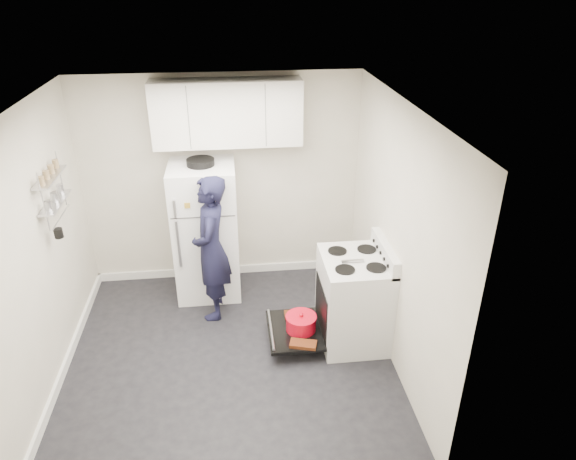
{
  "coord_description": "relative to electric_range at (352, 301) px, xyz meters",
  "views": [
    {
      "loc": [
        0.11,
        -4.06,
        3.48
      ],
      "look_at": [
        0.67,
        0.66,
        1.05
      ],
      "focal_mm": 32.0,
      "sensor_mm": 36.0,
      "label": 1
    }
  ],
  "objects": [
    {
      "name": "open_oven_door",
      "position": [
        -0.56,
        -0.01,
        -0.27
      ],
      "size": [
        0.55,
        0.72,
        0.24
      ],
      "color": "black",
      "rests_on": "ground"
    },
    {
      "name": "person",
      "position": [
        -1.41,
        0.62,
        0.35
      ],
      "size": [
        0.44,
        0.62,
        1.63
      ],
      "primitive_type": "imported",
      "rotation": [
        0.0,
        0.0,
        -1.65
      ],
      "color": "black",
      "rests_on": "ground"
    },
    {
      "name": "refrigerator",
      "position": [
        -1.48,
        1.1,
        0.33
      ],
      "size": [
        0.72,
        0.74,
        1.66
      ],
      "color": "white",
      "rests_on": "ground"
    },
    {
      "name": "wall_shelf_rack",
      "position": [
        -2.78,
        0.34,
        1.21
      ],
      "size": [
        0.14,
        0.6,
        0.61
      ],
      "color": "#B2B2B7",
      "rests_on": "room"
    },
    {
      "name": "electric_range",
      "position": [
        0.0,
        0.0,
        0.0
      ],
      "size": [
        0.66,
        0.76,
        1.1
      ],
      "color": "silver",
      "rests_on": "ground"
    },
    {
      "name": "room",
      "position": [
        -1.29,
        -0.12,
        0.74
      ],
      "size": [
        3.21,
        3.21,
        2.51
      ],
      "color": "black",
      "rests_on": "ground"
    },
    {
      "name": "upper_cabinets",
      "position": [
        -1.16,
        1.28,
        1.63
      ],
      "size": [
        1.6,
        0.33,
        0.7
      ],
      "primitive_type": "cube",
      "color": "silver",
      "rests_on": "room"
    }
  ]
}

